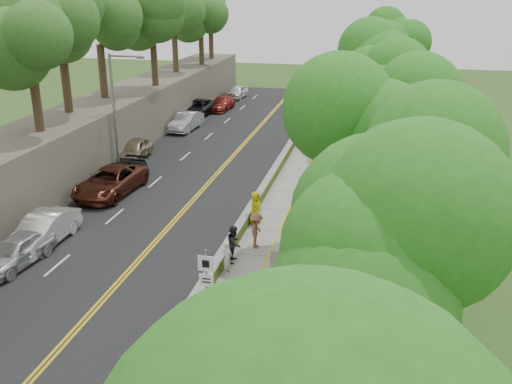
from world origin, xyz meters
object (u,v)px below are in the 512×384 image
Objects in this scene: car_1 at (43,230)px; painter_0 at (255,208)px; car_0 at (16,251)px; concrete_block at (286,256)px; person_far at (318,153)px; streetlight at (117,104)px; car_2 at (110,181)px; construction_barrel at (317,168)px; signpost at (206,279)px.

painter_0 is (9.75, 4.85, 0.15)m from car_1.
painter_0 is at bearing 41.79° from car_0.
person_far reaches higher than concrete_block.
concrete_block is (13.66, -11.65, -4.16)m from streetlight.
streetlight is 14.92m from car_0.
car_2 is (-12.20, 6.96, 0.38)m from concrete_block.
construction_barrel is at bearing 8.45° from streetlight.
painter_0 is (9.75, 7.07, 0.21)m from car_0.
signpost is 5.97m from concrete_block.
construction_barrel is (13.46, 2.00, -4.16)m from streetlight.
car_0 is (-10.05, 2.68, -1.20)m from signpost.
signpost is 1.97× the size of person_far.
construction_barrel is at bearing 90.84° from concrete_block.
car_2 is 10.09m from painter_0.
signpost is at bearing -25.36° from car_1.
streetlight is 18.43m from concrete_block.
concrete_block is at bearing 107.23° from person_far.
person_far is at bearing 85.30° from signpost.
car_0 is at bearing -167.57° from concrete_block.
car_0 is 12.05m from painter_0.
car_2 is 14.81m from person_far.
signpost reaches higher than car_2.
car_1 is (0.00, 2.22, 0.06)m from car_0.
signpost is at bearing -9.09° from car_0.
concrete_block is at bearing -26.28° from car_2.
car_1 reaches higher than car_0.
car_0 is 2.30× the size of painter_0.
concrete_block is at bearing -89.16° from construction_barrel.
streetlight is 5.10× the size of person_far.
person_far is (11.80, 8.94, -0.02)m from car_2.
streetlight is 9.33× the size of construction_barrel.
concrete_block is 0.27× the size of car_1.
concrete_block is at bearing 2.83° from car_1.
car_2 is at bearing -150.88° from construction_barrel.
construction_barrel is at bearing 32.55° from car_2.
person_far is at bearing 40.59° from car_2.
car_1 is at bearing -130.37° from construction_barrel.
person_far is (1.75, 21.27, -1.13)m from signpost.
car_1 is (-12.20, -0.47, 0.35)m from concrete_block.
car_1 is at bearing 95.84° from car_0.
concrete_block is at bearing 18.28° from car_0.
car_2 reaches higher than car_0.
person_far is (-0.40, 15.90, 0.36)m from concrete_block.
painter_0 is (-0.30, 9.75, -0.99)m from signpost.
concrete_block is (2.15, 5.37, -1.49)m from signpost.
painter_0 is at bearing 27.08° from car_1.
person_far is at bearing 54.85° from car_1.
concrete_block is at bearing -139.44° from painter_0.
painter_0 reaches higher than car_2.
construction_barrel is 0.67× the size of concrete_block.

